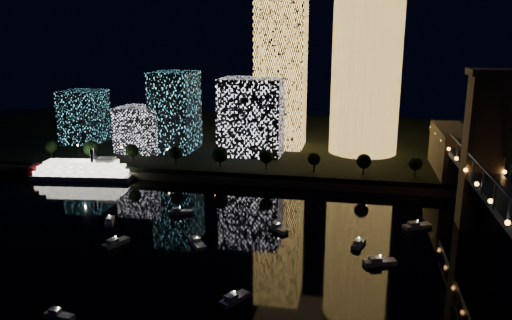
{
  "coord_description": "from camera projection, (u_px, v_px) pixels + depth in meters",
  "views": [
    {
      "loc": [
        25.5,
        -111.34,
        59.49
      ],
      "look_at": [
        -7.74,
        55.0,
        17.24
      ],
      "focal_mm": 35.0,
      "sensor_mm": 36.0,
      "label": 1
    }
  ],
  "objects": [
    {
      "name": "ground",
      "position": [
        243.0,
        280.0,
        125.18
      ],
      "size": [
        520.0,
        520.0,
        0.0
      ],
      "primitive_type": "plane",
      "color": "black",
      "rests_on": "ground"
    },
    {
      "name": "far_bank",
      "position": [
        307.0,
        142.0,
        276.82
      ],
      "size": [
        420.0,
        160.0,
        5.0
      ],
      "primitive_type": "cube",
      "color": "black",
      "rests_on": "ground"
    },
    {
      "name": "seawall",
      "position": [
        288.0,
        183.0,
        202.84
      ],
      "size": [
        420.0,
        6.0,
        3.0
      ],
      "primitive_type": "cube",
      "color": "#6B5E4C",
      "rests_on": "ground"
    },
    {
      "name": "tower_cylindrical",
      "position": [
        366.0,
        70.0,
        232.04
      ],
      "size": [
        34.0,
        34.0,
        78.18
      ],
      "color": "#FFBA51",
      "rests_on": "far_bank"
    },
    {
      "name": "tower_rectangular",
      "position": [
        281.0,
        72.0,
        245.8
      ],
      "size": [
        23.52,
        23.52,
        74.82
      ],
      "primitive_type": "cube",
      "color": "#FFBA51",
      "rests_on": "far_bank"
    },
    {
      "name": "midrise_blocks",
      "position": [
        183.0,
        117.0,
        242.54
      ],
      "size": [
        115.92,
        34.23,
        38.09
      ],
      "color": "white",
      "rests_on": "far_bank"
    },
    {
      "name": "riverboat",
      "position": [
        78.0,
        171.0,
        212.67
      ],
      "size": [
        46.85,
        15.08,
        13.87
      ],
      "color": "silver",
      "rests_on": "ground"
    },
    {
      "name": "motorboats",
      "position": [
        252.0,
        247.0,
        142.53
      ],
      "size": [
        105.66,
        75.07,
        2.78
      ],
      "color": "silver",
      "rests_on": "ground"
    },
    {
      "name": "esplanade_trees",
      "position": [
        211.0,
        154.0,
        212.81
      ],
      "size": [
        165.52,
        6.82,
        8.91
      ],
      "color": "black",
      "rests_on": "far_bank"
    },
    {
      "name": "street_lamps",
      "position": [
        215.0,
        154.0,
        218.91
      ],
      "size": [
        132.7,
        0.7,
        5.65
      ],
      "color": "black",
      "rests_on": "far_bank"
    }
  ]
}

